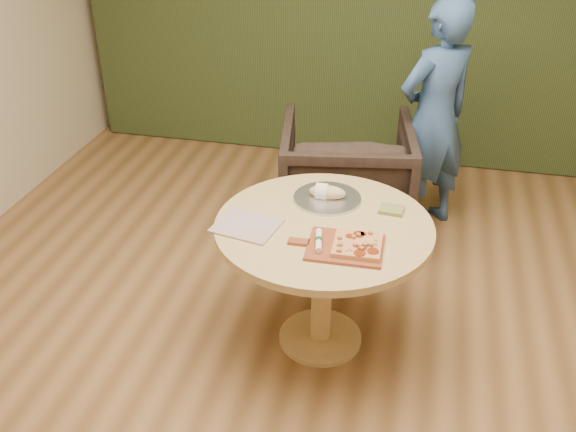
% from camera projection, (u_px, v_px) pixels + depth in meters
% --- Properties ---
extents(room_shell, '(5.04, 6.04, 2.84)m').
position_uv_depth(room_shell, '(303.00, 140.00, 2.44)').
color(room_shell, olive).
rests_on(room_shell, ground).
extents(pedestal_table, '(1.09, 1.09, 0.75)m').
position_uv_depth(pedestal_table, '(323.00, 247.00, 3.23)').
color(pedestal_table, tan).
rests_on(pedestal_table, ground).
extents(pizza_paddle, '(0.45, 0.29, 0.01)m').
position_uv_depth(pizza_paddle, '(343.00, 247.00, 2.97)').
color(pizza_paddle, brown).
rests_on(pizza_paddle, pedestal_table).
extents(flatbread_pizza, '(0.22, 0.22, 0.04)m').
position_uv_depth(flatbread_pizza, '(358.00, 245.00, 2.95)').
color(flatbread_pizza, '#E09657').
rests_on(flatbread_pizza, pizza_paddle).
extents(cutlery_roll, '(0.06, 0.20, 0.03)m').
position_uv_depth(cutlery_roll, '(319.00, 240.00, 2.97)').
color(cutlery_roll, silver).
rests_on(cutlery_roll, pizza_paddle).
extents(newspaper, '(0.34, 0.30, 0.01)m').
position_uv_depth(newspaper, '(247.00, 226.00, 3.13)').
color(newspaper, beige).
rests_on(newspaper, pedestal_table).
extents(serving_tray, '(0.36, 0.36, 0.02)m').
position_uv_depth(serving_tray, '(327.00, 198.00, 3.36)').
color(serving_tray, silver).
rests_on(serving_tray, pedestal_table).
extents(bread_roll, '(0.19, 0.09, 0.09)m').
position_uv_depth(bread_roll, '(326.00, 192.00, 3.35)').
color(bread_roll, '#DAB885').
rests_on(bread_roll, serving_tray).
extents(green_packet, '(0.13, 0.11, 0.02)m').
position_uv_depth(green_packet, '(391.00, 210.00, 3.26)').
color(green_packet, '#5B652D').
rests_on(green_packet, pedestal_table).
extents(armchair, '(0.97, 0.93, 0.88)m').
position_uv_depth(armchair, '(346.00, 173.00, 4.31)').
color(armchair, black).
rests_on(armchair, ground).
extents(person_standing, '(0.69, 0.67, 1.59)m').
position_uv_depth(person_standing, '(434.00, 118.00, 4.22)').
color(person_standing, '#325285').
rests_on(person_standing, ground).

